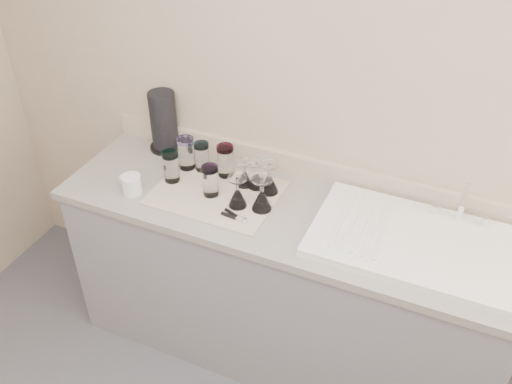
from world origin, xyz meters
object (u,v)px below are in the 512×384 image
at_px(sink_unit, 415,242).
at_px(tumbler_purple, 225,161).
at_px(tumbler_lavender, 210,180).
at_px(tumbler_magenta, 171,166).
at_px(paper_towel_roll, 164,122).
at_px(goblet_extra, 244,177).
at_px(goblet_back_left, 256,179).
at_px(white_mug, 131,184).
at_px(can_opener, 235,217).
at_px(goblet_front_left, 238,196).
at_px(goblet_front_right, 262,198).
at_px(goblet_back_right, 269,182).
at_px(tumbler_cyan, 202,156).
at_px(tumbler_teal, 186,153).

relative_size(sink_unit, tumbler_purple, 5.22).
distance_m(tumbler_purple, tumbler_lavender, 0.16).
bearing_deg(tumbler_magenta, paper_towel_roll, 126.68).
relative_size(sink_unit, goblet_extra, 6.43).
xyz_separation_m(goblet_back_left, white_mug, (-0.50, -0.26, -0.01)).
bearing_deg(can_opener, goblet_back_left, 92.09).
bearing_deg(goblet_front_left, tumbler_purple, 128.76).
height_order(goblet_front_right, white_mug, goblet_front_right).
bearing_deg(tumbler_magenta, tumbler_purple, 33.71).
bearing_deg(sink_unit, goblet_back_right, 172.52).
relative_size(goblet_back_right, paper_towel_roll, 0.50).
xyz_separation_m(tumbler_purple, tumbler_magenta, (-0.21, -0.14, -0.00)).
relative_size(goblet_back_left, goblet_front_right, 0.83).
bearing_deg(goblet_back_right, goblet_front_right, -81.55).
height_order(goblet_front_left, goblet_front_right, goblet_front_right).
distance_m(tumbler_cyan, goblet_back_left, 0.29).
distance_m(tumbler_purple, goblet_extra, 0.13).
distance_m(tumbler_teal, goblet_front_left, 0.39).
height_order(tumbler_purple, goblet_extra, tumbler_purple).
xyz_separation_m(sink_unit, tumbler_cyan, (-1.03, 0.13, 0.06)).
bearing_deg(tumbler_teal, tumbler_purple, 5.31).
bearing_deg(tumbler_cyan, white_mug, -125.85).
relative_size(tumbler_purple, paper_towel_roll, 0.51).
relative_size(tumbler_teal, goblet_back_right, 1.05).
distance_m(tumbler_teal, can_opener, 0.46).
distance_m(can_opener, paper_towel_roll, 0.69).
xyz_separation_m(tumbler_purple, goblet_back_right, (0.24, -0.04, -0.03)).
bearing_deg(paper_towel_roll, tumbler_magenta, -53.32).
xyz_separation_m(goblet_front_left, white_mug, (-0.48, -0.10, -0.01)).
relative_size(tumbler_purple, goblet_front_left, 1.06).
distance_m(tumbler_purple, goblet_front_right, 0.31).
relative_size(goblet_back_left, paper_towel_roll, 0.44).
bearing_deg(goblet_front_right, white_mug, -168.11).
height_order(goblet_front_right, can_opener, goblet_front_right).
distance_m(can_opener, white_mug, 0.51).
bearing_deg(tumbler_magenta, goblet_back_left, 16.16).
bearing_deg(goblet_front_left, white_mug, -168.06).
height_order(goblet_front_right, goblet_extra, goblet_front_right).
bearing_deg(goblet_back_left, white_mug, -152.47).
xyz_separation_m(sink_unit, tumbler_magenta, (-1.12, -0.01, 0.06)).
xyz_separation_m(tumbler_cyan, tumbler_magenta, (-0.09, -0.14, 0.00)).
distance_m(tumbler_teal, white_mug, 0.31).
relative_size(tumbler_magenta, tumbler_lavender, 1.01).
xyz_separation_m(tumbler_teal, can_opener, (0.37, -0.26, -0.07)).
distance_m(goblet_front_right, paper_towel_roll, 0.70).
bearing_deg(goblet_front_right, tumbler_teal, 161.92).
bearing_deg(goblet_extra, goblet_back_left, 8.08).
bearing_deg(tumbler_cyan, tumbler_magenta, -122.15).
relative_size(tumbler_cyan, goblet_front_left, 0.96).
bearing_deg(can_opener, goblet_extra, 105.06).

